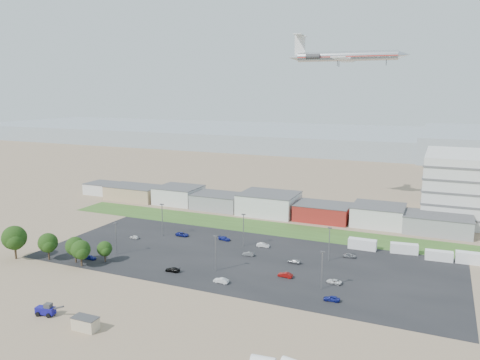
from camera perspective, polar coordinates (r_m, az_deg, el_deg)
The scene contains 36 objects.
ground at distance 123.28m, azimuth -5.44°, elevation -12.13°, with size 700.00×700.00×0.00m, color #856C54.
parking_lot at distance 137.93m, azimuth 0.49°, elevation -9.53°, with size 120.00×50.00×0.01m, color black.
grass_strip at distance 167.92m, azimuth 3.22°, elevation -5.80°, with size 160.00×16.00×0.02m, color #375720.
hills_backdrop at distance 416.56m, azimuth 21.36°, elevation 4.06°, with size 700.00×200.00×9.00m, color gray, non-canonical shape.
building_row at distance 190.03m, azimuth 0.43°, elevation -2.57°, with size 170.00×20.00×8.00m, color silver, non-canonical shape.
portable_shed at distance 104.35m, azimuth -18.32°, elevation -16.27°, with size 5.47×2.84×2.76m, color #C0B091, non-canonical shape.
telehandler at distance 113.23m, azimuth -22.64°, elevation -14.33°, with size 6.73×2.24×2.81m, color navy, non-canonical shape.
box_trailer_a at distance 149.92m, azimuth 14.69°, elevation -7.57°, with size 8.45×2.64×3.17m, color silver, non-canonical shape.
box_trailer_b at distance 149.96m, azimuth 19.37°, elevation -7.88°, with size 7.93×2.48×2.97m, color silver, non-canonical shape.
box_trailer_c at distance 147.53m, azimuth 23.09°, elevation -8.48°, with size 7.52×2.35×2.82m, color silver, non-canonical shape.
box_trailer_d at distance 148.60m, azimuth 26.44°, elevation -8.54°, with size 8.56×2.68×3.21m, color silver, non-canonical shape.
tree_far_left at distance 150.68m, azimuth -25.79°, elevation -6.64°, with size 7.42×7.42×11.13m, color black, non-canonical shape.
tree_left at distance 146.38m, azimuth -22.36°, elevation -7.31°, with size 5.95×5.95×8.93m, color black, non-canonical shape.
tree_mid at distance 141.33m, azimuth -19.46°, elevation -7.84°, with size 5.68×5.68×8.53m, color black, non-canonical shape.
tree_right at distance 137.90m, azimuth -18.83°, elevation -8.27°, with size 5.66×5.66×8.49m, color black, non-canonical shape.
tree_near at distance 139.70m, azimuth -16.17°, elevation -8.22°, with size 4.56×4.56×6.84m, color black, non-canonical shape.
lightpole_front_l at distance 144.43m, azimuth -14.87°, elevation -6.94°, with size 1.14×0.47×9.66m, color slate, non-canonical shape.
lightpole_front_m at distance 127.50m, azimuth -3.00°, elevation -8.93°, with size 1.16×0.48×9.84m, color slate, non-canonical shape.
lightpole_front_r at distance 118.04m, azimuth 9.96°, elevation -10.78°, with size 1.14×0.47×9.65m, color slate, non-canonical shape.
lightpole_back_l at distance 159.17m, azimuth -9.45°, elevation -4.82°, with size 1.29×0.54×10.95m, color slate, non-canonical shape.
lightpole_back_m at distance 146.79m, azimuth 0.42°, elevation -6.13°, with size 1.22×0.51×10.37m, color slate, non-canonical shape.
lightpole_back_r at distance 136.98m, azimuth 10.82°, elevation -7.69°, with size 1.16×0.48×9.86m, color slate, non-canonical shape.
airliner at distance 192.79m, azimuth 12.88°, elevation 14.51°, with size 46.82×31.93×13.83m, color silver, non-canonical shape.
parked_car_0 at distance 123.23m, azimuth 11.38°, elevation -12.03°, with size 1.80×3.90×1.09m, color silver.
parked_car_1 at distance 125.17m, azimuth 5.55°, elevation -11.44°, with size 1.37×3.94×1.30m, color maroon.
parked_car_2 at distance 113.68m, azimuth 11.12°, elevation -13.99°, with size 1.53×3.80×1.29m, color navy.
parked_car_3 at distance 129.45m, azimuth -8.22°, elevation -10.76°, with size 1.68×4.12×1.20m, color black.
parked_car_5 at distance 159.19m, azimuth -12.76°, elevation -6.79°, with size 1.32×3.29×1.12m, color silver.
parked_car_6 at distance 153.72m, azimuth -1.91°, elevation -7.14°, with size 1.71×4.20×1.22m, color navy.
parked_car_7 at distance 139.81m, azimuth 1.02°, elevation -9.00°, with size 1.23×3.52×1.16m, color #595B5E.
parked_car_8 at distance 142.00m, azimuth 13.20°, elevation -8.96°, with size 1.48×3.68×1.25m, color #A5A5AA.
parked_car_9 at distance 159.05m, azimuth -7.05°, elevation -6.59°, with size 2.09×4.53×1.26m, color navy.
parked_car_10 at distance 143.82m, azimuth -17.78°, elevation -8.97°, with size 1.55×3.80×1.10m, color navy.
parked_car_11 at distance 147.39m, azimuth 2.83°, elevation -7.92°, with size 1.39×3.99×1.31m, color silver.
parked_car_12 at distance 134.87m, azimuth 6.59°, elevation -9.84°, with size 1.54×3.80×1.10m, color #A5A5AA.
parked_car_13 at distance 121.32m, azimuth -2.32°, elevation -12.14°, with size 1.39×3.98×1.31m, color silver.
Camera 1 is at (55.73, -99.00, 47.87)m, focal length 35.00 mm.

